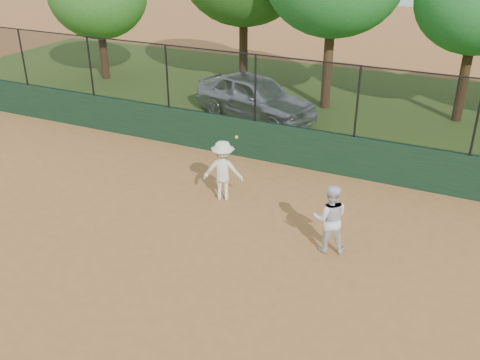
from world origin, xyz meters
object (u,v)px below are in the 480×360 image
at_px(player_second, 330,218).
at_px(player_main, 223,170).
at_px(parked_car, 255,97).
at_px(tree_3, 478,0).

height_order(player_second, player_main, player_main).
bearing_deg(player_main, player_second, -20.40).
bearing_deg(player_second, parked_car, -75.42).
bearing_deg(player_second, player_main, -40.07).
xyz_separation_m(player_second, tree_3, (1.78, 10.17, 3.39)).
height_order(player_main, tree_3, tree_3).
bearing_deg(player_second, tree_3, -119.59).
distance_m(parked_car, tree_3, 8.07).
relative_size(parked_car, tree_3, 0.79).
bearing_deg(parked_car, tree_3, -49.31).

